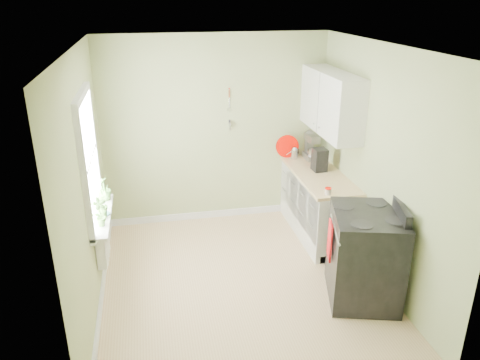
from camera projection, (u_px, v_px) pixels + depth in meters
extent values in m
cube|color=tan|center=(241.00, 283.00, 5.53)|extent=(3.20, 3.60, 0.02)
cube|color=white|center=(241.00, 46.00, 4.51)|extent=(3.20, 3.60, 0.02)
cube|color=#B0BA7F|center=(215.00, 131.00, 6.66)|extent=(3.20, 0.02, 2.70)
cube|color=#B0BA7F|center=(85.00, 188.00, 4.72)|extent=(0.02, 3.60, 2.70)
cube|color=#B0BA7F|center=(379.00, 166.00, 5.32)|extent=(0.02, 3.60, 2.70)
cube|color=white|center=(318.00, 205.00, 6.51)|extent=(0.60, 1.60, 0.87)
cube|color=beige|center=(319.00, 175.00, 6.34)|extent=(0.64, 1.60, 0.04)
cube|color=white|center=(331.00, 103.00, 6.09)|extent=(0.35, 1.40, 0.80)
cube|color=white|center=(88.00, 160.00, 4.92)|extent=(0.02, 1.00, 1.30)
cube|color=white|center=(81.00, 95.00, 4.67)|extent=(0.06, 1.14, 0.07)
cube|color=white|center=(97.00, 218.00, 5.18)|extent=(0.06, 1.14, 0.07)
cube|color=white|center=(90.00, 160.00, 4.93)|extent=(0.04, 1.00, 0.04)
cube|color=white|center=(102.00, 216.00, 5.19)|extent=(0.18, 1.14, 0.04)
cube|color=white|center=(103.00, 245.00, 5.26)|extent=(0.12, 0.50, 0.35)
cylinder|color=beige|center=(229.00, 94.00, 6.47)|extent=(0.02, 0.02, 0.10)
cylinder|color=silver|center=(229.00, 102.00, 6.52)|extent=(0.01, 0.01, 0.16)
cylinder|color=silver|center=(230.00, 126.00, 6.65)|extent=(0.01, 0.14, 0.14)
cube|color=black|center=(365.00, 257.00, 5.10)|extent=(0.92, 1.01, 1.00)
cube|color=black|center=(369.00, 215.00, 4.91)|extent=(0.92, 1.01, 0.03)
cube|color=black|center=(398.00, 206.00, 4.94)|extent=(0.29, 0.83, 0.16)
cylinder|color=#B2B2B7|center=(335.00, 229.00, 4.89)|extent=(0.21, 0.67, 0.02)
cube|color=red|center=(330.00, 240.00, 5.07)|extent=(0.08, 0.24, 0.42)
cube|color=#B2B2B7|center=(312.00, 156.00, 6.87)|extent=(0.21, 0.31, 0.08)
cube|color=#B2B2B7|center=(309.00, 144.00, 6.93)|extent=(0.12, 0.08, 0.22)
cube|color=#B2B2B7|center=(312.00, 138.00, 6.78)|extent=(0.15, 0.30, 0.10)
sphere|color=#B2B2B7|center=(310.00, 134.00, 6.87)|extent=(0.12, 0.12, 0.12)
cylinder|color=silver|center=(313.00, 153.00, 6.79)|extent=(0.17, 0.17, 0.14)
cylinder|color=silver|center=(294.00, 154.00, 6.86)|extent=(0.10, 0.10, 0.14)
cone|color=silver|center=(294.00, 148.00, 6.82)|extent=(0.10, 0.10, 0.04)
cylinder|color=silver|center=(289.00, 153.00, 6.83)|extent=(0.10, 0.02, 0.07)
cube|color=black|center=(320.00, 160.00, 6.37)|extent=(0.18, 0.20, 0.31)
cylinder|color=black|center=(317.00, 166.00, 6.40)|extent=(0.10, 0.10, 0.11)
cylinder|color=#C60800|center=(287.00, 146.00, 6.88)|extent=(0.34, 0.11, 0.34)
cylinder|color=beige|center=(328.00, 192.00, 5.65)|extent=(0.08, 0.08, 0.08)
cylinder|color=#C60800|center=(328.00, 188.00, 5.64)|extent=(0.08, 0.08, 0.01)
imported|color=#477C2F|center=(100.00, 212.00, 4.87)|extent=(0.21, 0.19, 0.33)
imported|color=#477C2F|center=(101.00, 205.00, 5.07)|extent=(0.16, 0.18, 0.29)
imported|color=#477C2F|center=(104.00, 188.00, 5.50)|extent=(0.20, 0.20, 0.29)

